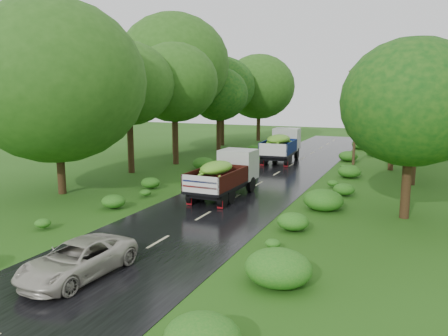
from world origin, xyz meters
The scene contains 10 objects.
ground centered at (0.00, 0.00, 0.00)m, with size 120.00×120.00×0.00m, color #214B10.
road centered at (0.00, 5.00, 0.01)m, with size 6.50×80.00×0.02m, color black.
road_lines centered at (0.00, 6.00, 0.02)m, with size 0.12×69.60×0.00m.
truck_near centered at (-0.58, 8.10, 1.39)m, with size 2.17×5.88×2.46m.
truck_far centered at (-1.27, 21.68, 1.52)m, with size 2.68×6.52×2.68m.
car centered at (-0.57, -3.82, 0.59)m, with size 1.89×4.09×1.14m, color #B4B0A0.
utility_pole centered at (4.55, 22.38, 4.15)m, with size 1.41×0.26×8.06m.
trees_left centered at (-9.90, 20.47, 6.70)m, with size 7.69×35.68×10.39m.
trees_right centered at (8.93, 21.30, 5.32)m, with size 5.50×31.25×7.84m.
shrubs centered at (0.00, 14.00, 0.35)m, with size 11.90×44.00×0.70m.
Camera 1 is at (8.94, -13.98, 5.81)m, focal length 35.00 mm.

